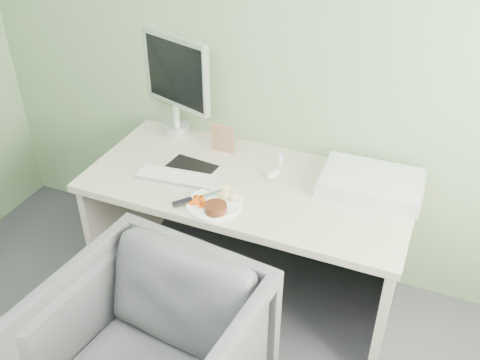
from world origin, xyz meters
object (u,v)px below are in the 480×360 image
at_px(desk, 248,211).
at_px(monitor, 176,80).
at_px(scanner, 371,184).
at_px(plate, 214,204).
at_px(desk_chair, 149,360).

xyz_separation_m(desk, monitor, (-0.55, 0.32, 0.50)).
xyz_separation_m(desk, scanner, (0.57, 0.16, 0.22)).
xyz_separation_m(desk, plate, (-0.07, -0.24, 0.19)).
bearing_deg(monitor, desk_chair, -49.76).
height_order(plate, monitor, monitor).
xyz_separation_m(desk, desk_chair, (-0.08, -0.88, -0.17)).
relative_size(desk, desk_chair, 1.95).
relative_size(plate, scanner, 0.55).
bearing_deg(plate, desk, 74.32).
bearing_deg(plate, monitor, 130.72).
bearing_deg(plate, scanner, 32.17).
relative_size(plate, desk_chair, 0.32).
distance_m(scanner, monitor, 1.17).
relative_size(desk, plate, 6.12).
height_order(desk, desk_chair, desk_chair).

